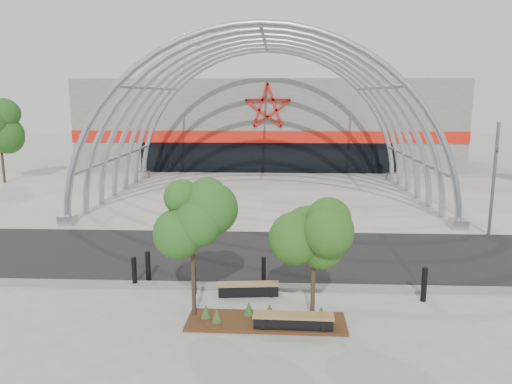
% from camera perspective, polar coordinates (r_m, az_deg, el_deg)
% --- Properties ---
extents(ground, '(140.00, 140.00, 0.00)m').
position_cam_1_polar(ground, '(17.97, -0.58, -10.64)').
color(ground, gray).
rests_on(ground, ground).
extents(road, '(140.00, 7.00, 0.02)m').
position_cam_1_polar(road, '(21.25, -0.06, -7.13)').
color(road, black).
rests_on(road, ground).
extents(forecourt, '(60.00, 17.00, 0.04)m').
position_cam_1_polar(forecourt, '(32.86, 0.90, -0.57)').
color(forecourt, '#A9A498').
rests_on(forecourt, ground).
extents(kerb, '(60.00, 0.50, 0.12)m').
position_cam_1_polar(kerb, '(17.72, -0.63, -10.76)').
color(kerb, slate).
rests_on(kerb, ground).
extents(arena_building, '(34.00, 15.24, 8.00)m').
position_cam_1_polar(arena_building, '(50.20, 1.53, 8.03)').
color(arena_building, slate).
rests_on(arena_building, ground).
extents(vault_canopy, '(20.80, 15.80, 20.36)m').
position_cam_1_polar(vault_canopy, '(32.86, 0.90, -0.57)').
color(vault_canopy, '#9CA0A5').
rests_on(vault_canopy, ground).
extents(planting_bed, '(4.72, 1.52, 0.50)m').
position_cam_1_polar(planting_bed, '(15.23, 0.94, -14.31)').
color(planting_bed, '#381C0D').
rests_on(planting_bed, ground).
extents(signal_pole, '(0.34, 0.76, 5.40)m').
position_cam_1_polar(signal_pole, '(25.93, 25.54, 1.50)').
color(signal_pole, slate).
rests_on(signal_pole, ground).
extents(street_tree_0, '(1.76, 1.76, 4.01)m').
position_cam_1_polar(street_tree_0, '(14.77, -7.31, -3.78)').
color(street_tree_0, black).
rests_on(street_tree_0, ground).
extents(street_tree_1, '(1.63, 1.63, 3.86)m').
position_cam_1_polar(street_tree_1, '(14.35, 6.66, -4.68)').
color(street_tree_1, '#2F2018').
rests_on(street_tree_1, ground).
extents(bench_0, '(2.09, 0.64, 0.43)m').
position_cam_1_polar(bench_0, '(17.08, -0.88, -11.08)').
color(bench_0, black).
rests_on(bench_0, ground).
extents(bench_1, '(2.33, 0.57, 0.48)m').
position_cam_1_polar(bench_1, '(14.80, 4.27, -14.64)').
color(bench_1, black).
rests_on(bench_1, ground).
extents(bollard_0, '(0.17, 0.17, 1.07)m').
position_cam_1_polar(bollard_0, '(18.25, -13.74, -8.82)').
color(bollard_0, black).
rests_on(bollard_0, ground).
extents(bollard_1, '(0.18, 0.18, 1.11)m').
position_cam_1_polar(bollard_1, '(18.64, -12.23, -8.27)').
color(bollard_1, black).
rests_on(bollard_1, ground).
extents(bollard_2, '(0.15, 0.15, 0.92)m').
position_cam_1_polar(bollard_2, '(17.27, -7.09, -10.01)').
color(bollard_2, black).
rests_on(bollard_2, ground).
extents(bollard_3, '(0.15, 0.15, 0.96)m').
position_cam_1_polar(bollard_3, '(18.05, 0.88, -8.90)').
color(bollard_3, black).
rests_on(bollard_3, ground).
extents(bollard_4, '(0.18, 0.18, 1.14)m').
position_cam_1_polar(bollard_4, '(17.39, 18.66, -9.99)').
color(bollard_4, black).
rests_on(bollard_4, ground).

